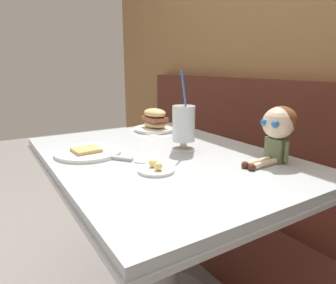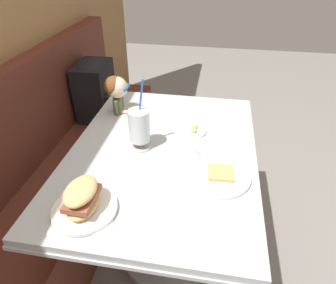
# 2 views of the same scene
# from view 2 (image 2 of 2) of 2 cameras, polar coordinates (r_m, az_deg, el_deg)

# --- Properties ---
(ground_plane) EXTENTS (8.00, 8.00, 0.00)m
(ground_plane) POSITION_cam_2_polar(r_m,az_deg,el_deg) (1.83, 5.23, -21.17)
(ground_plane) COLOR gray
(booth_bench) EXTENTS (2.60, 0.48, 1.00)m
(booth_bench) POSITION_cam_2_polar(r_m,az_deg,el_deg) (1.78, -21.53, -10.15)
(booth_bench) COLOR #512319
(booth_bench) RESTS_ON ground
(diner_table) EXTENTS (1.11, 0.81, 0.74)m
(diner_table) POSITION_cam_2_polar(r_m,az_deg,el_deg) (1.43, -0.89, -7.81)
(diner_table) COLOR #B2BCC1
(diner_table) RESTS_ON ground
(toast_plate) EXTENTS (0.25, 0.25, 0.03)m
(toast_plate) POSITION_cam_2_polar(r_m,az_deg,el_deg) (1.17, 9.56, -6.34)
(toast_plate) COLOR white
(toast_plate) RESTS_ON diner_table
(milkshake_glass) EXTENTS (0.10, 0.10, 0.32)m
(milkshake_glass) POSITION_cam_2_polar(r_m,az_deg,el_deg) (1.27, -5.53, 2.65)
(milkshake_glass) COLOR silver
(milkshake_glass) RESTS_ON diner_table
(sandwich_plate) EXTENTS (0.23, 0.23, 0.12)m
(sandwich_plate) POSITION_cam_2_polar(r_m,az_deg,el_deg) (1.04, -15.95, -10.86)
(sandwich_plate) COLOR white
(sandwich_plate) RESTS_ON diner_table
(butter_saucer) EXTENTS (0.12, 0.12, 0.04)m
(butter_saucer) POSITION_cam_2_polar(r_m,az_deg,el_deg) (1.42, 4.92, 2.21)
(butter_saucer) COLOR white
(butter_saucer) RESTS_ON diner_table
(butter_knife) EXTENTS (0.20, 0.16, 0.01)m
(butter_knife) POSITION_cam_2_polar(r_m,az_deg,el_deg) (1.30, 5.39, -1.39)
(butter_knife) COLOR silver
(butter_knife) RESTS_ON diner_table
(seated_doll) EXTENTS (0.12, 0.22, 0.20)m
(seated_doll) POSITION_cam_2_polar(r_m,az_deg,el_deg) (1.56, -9.73, 9.87)
(seated_doll) COLOR #5B6642
(seated_doll) RESTS_ON diner_table
(backpack) EXTENTS (0.31, 0.25, 0.41)m
(backpack) POSITION_cam_2_polar(r_m,az_deg,el_deg) (2.12, -13.63, 9.93)
(backpack) COLOR black
(backpack) RESTS_ON booth_bench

